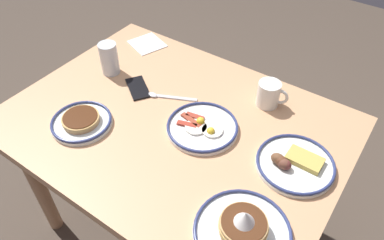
{
  "coord_description": "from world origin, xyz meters",
  "views": [
    {
      "loc": [
        -0.62,
        0.77,
        1.69
      ],
      "look_at": [
        -0.07,
        -0.02,
        0.76
      ],
      "focal_mm": 34.56,
      "sensor_mm": 36.0,
      "label": 1
    }
  ],
  "objects_px": {
    "drinking_glass": "(109,60)",
    "coffee_mug": "(269,94)",
    "plate_near_main": "(294,163)",
    "paper_napkin": "(147,44)",
    "cell_phone": "(138,88)",
    "plate_far_companion": "(243,230)",
    "plate_far_side": "(202,127)",
    "plate_center_pancakes": "(81,121)",
    "tea_spoon": "(165,96)"
  },
  "relations": [
    {
      "from": "drinking_glass",
      "to": "coffee_mug",
      "type": "bearing_deg",
      "value": -163.16
    },
    {
      "from": "plate_near_main",
      "to": "paper_napkin",
      "type": "distance_m",
      "value": 0.92
    },
    {
      "from": "drinking_glass",
      "to": "paper_napkin",
      "type": "bearing_deg",
      "value": -86.34
    },
    {
      "from": "drinking_glass",
      "to": "cell_phone",
      "type": "distance_m",
      "value": 0.18
    },
    {
      "from": "plate_far_companion",
      "to": "plate_far_side",
      "type": "bearing_deg",
      "value": -41.06
    },
    {
      "from": "plate_near_main",
      "to": "paper_napkin",
      "type": "bearing_deg",
      "value": -18.62
    },
    {
      "from": "plate_near_main",
      "to": "plate_center_pancakes",
      "type": "distance_m",
      "value": 0.77
    },
    {
      "from": "coffee_mug",
      "to": "drinking_glass",
      "type": "relative_size",
      "value": 0.87
    },
    {
      "from": "coffee_mug",
      "to": "cell_phone",
      "type": "xyz_separation_m",
      "value": [
        0.48,
        0.22,
        -0.05
      ]
    },
    {
      "from": "coffee_mug",
      "to": "cell_phone",
      "type": "bearing_deg",
      "value": 24.5
    },
    {
      "from": "plate_far_side",
      "to": "paper_napkin",
      "type": "bearing_deg",
      "value": -31.37
    },
    {
      "from": "plate_far_companion",
      "to": "drinking_glass",
      "type": "distance_m",
      "value": 0.91
    },
    {
      "from": "plate_far_side",
      "to": "plate_center_pancakes",
      "type": "bearing_deg",
      "value": 31.58
    },
    {
      "from": "plate_center_pancakes",
      "to": "coffee_mug",
      "type": "distance_m",
      "value": 0.71
    },
    {
      "from": "plate_far_companion",
      "to": "cell_phone",
      "type": "height_order",
      "value": "plate_far_companion"
    },
    {
      "from": "plate_far_companion",
      "to": "tea_spoon",
      "type": "height_order",
      "value": "plate_far_companion"
    },
    {
      "from": "plate_center_pancakes",
      "to": "plate_far_side",
      "type": "xyz_separation_m",
      "value": [
        -0.38,
        -0.23,
        -0.0
      ]
    },
    {
      "from": "coffee_mug",
      "to": "tea_spoon",
      "type": "xyz_separation_m",
      "value": [
        0.35,
        0.2,
        -0.05
      ]
    },
    {
      "from": "plate_far_side",
      "to": "coffee_mug",
      "type": "relative_size",
      "value": 2.17
    },
    {
      "from": "plate_near_main",
      "to": "plate_far_companion",
      "type": "bearing_deg",
      "value": 86.47
    },
    {
      "from": "plate_far_side",
      "to": "drinking_glass",
      "type": "relative_size",
      "value": 1.89
    },
    {
      "from": "plate_near_main",
      "to": "drinking_glass",
      "type": "distance_m",
      "value": 0.86
    },
    {
      "from": "plate_near_main",
      "to": "drinking_glass",
      "type": "xyz_separation_m",
      "value": [
        0.86,
        -0.04,
        0.05
      ]
    },
    {
      "from": "plate_center_pancakes",
      "to": "plate_far_companion",
      "type": "xyz_separation_m",
      "value": [
        -0.7,
        0.05,
        0.01
      ]
    },
    {
      "from": "plate_center_pancakes",
      "to": "plate_far_companion",
      "type": "bearing_deg",
      "value": 175.97
    },
    {
      "from": "plate_far_side",
      "to": "plate_far_companion",
      "type": "bearing_deg",
      "value": 138.94
    },
    {
      "from": "cell_phone",
      "to": "paper_napkin",
      "type": "distance_m",
      "value": 0.34
    },
    {
      "from": "drinking_glass",
      "to": "cell_phone",
      "type": "bearing_deg",
      "value": 172.56
    },
    {
      "from": "plate_center_pancakes",
      "to": "cell_phone",
      "type": "xyz_separation_m",
      "value": [
        -0.03,
        -0.28,
        -0.01
      ]
    },
    {
      "from": "paper_napkin",
      "to": "tea_spoon",
      "type": "height_order",
      "value": "tea_spoon"
    },
    {
      "from": "plate_far_side",
      "to": "tea_spoon",
      "type": "bearing_deg",
      "value": -16.65
    },
    {
      "from": "cell_phone",
      "to": "tea_spoon",
      "type": "bearing_deg",
      "value": -136.1
    },
    {
      "from": "plate_far_companion",
      "to": "coffee_mug",
      "type": "relative_size",
      "value": 2.32
    },
    {
      "from": "plate_near_main",
      "to": "tea_spoon",
      "type": "relative_size",
      "value": 1.39
    },
    {
      "from": "coffee_mug",
      "to": "cell_phone",
      "type": "distance_m",
      "value": 0.53
    },
    {
      "from": "paper_napkin",
      "to": "tea_spoon",
      "type": "xyz_separation_m",
      "value": [
        -0.31,
        0.26,
        0.0
      ]
    },
    {
      "from": "paper_napkin",
      "to": "tea_spoon",
      "type": "relative_size",
      "value": 0.8
    },
    {
      "from": "cell_phone",
      "to": "tea_spoon",
      "type": "distance_m",
      "value": 0.13
    },
    {
      "from": "coffee_mug",
      "to": "drinking_glass",
      "type": "xyz_separation_m",
      "value": [
        0.65,
        0.2,
        0.01
      ]
    },
    {
      "from": "cell_phone",
      "to": "plate_center_pancakes",
      "type": "bearing_deg",
      "value": 118.09
    },
    {
      "from": "plate_center_pancakes",
      "to": "plate_far_side",
      "type": "height_order",
      "value": "plate_center_pancakes"
    },
    {
      "from": "plate_far_companion",
      "to": "coffee_mug",
      "type": "height_order",
      "value": "plate_far_companion"
    },
    {
      "from": "coffee_mug",
      "to": "paper_napkin",
      "type": "xyz_separation_m",
      "value": [
        0.66,
        -0.06,
        -0.05
      ]
    },
    {
      "from": "plate_far_side",
      "to": "coffee_mug",
      "type": "bearing_deg",
      "value": -116.45
    },
    {
      "from": "plate_far_side",
      "to": "tea_spoon",
      "type": "distance_m",
      "value": 0.23
    },
    {
      "from": "plate_far_side",
      "to": "tea_spoon",
      "type": "xyz_separation_m",
      "value": [
        0.22,
        -0.07,
        -0.01
      ]
    },
    {
      "from": "coffee_mug",
      "to": "drinking_glass",
      "type": "distance_m",
      "value": 0.68
    },
    {
      "from": "drinking_glass",
      "to": "cell_phone",
      "type": "height_order",
      "value": "drinking_glass"
    },
    {
      "from": "plate_near_main",
      "to": "plate_far_side",
      "type": "distance_m",
      "value": 0.34
    },
    {
      "from": "drinking_glass",
      "to": "tea_spoon",
      "type": "bearing_deg",
      "value": 179.83
    }
  ]
}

